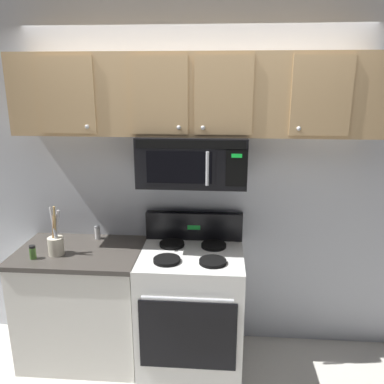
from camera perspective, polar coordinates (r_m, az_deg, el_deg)
The scene contains 8 objects.
back_wall at distance 3.12m, azimuth 0.42°, elevation 1.50°, with size 5.20×0.10×2.70m, color silver.
stove_range at distance 3.13m, azimuth -0.10°, elevation -16.08°, with size 0.76×0.69×1.12m.
over_range_microwave at distance 2.82m, azimuth 0.07°, elevation 4.68°, with size 0.76×0.43×0.35m.
upper_cabinets at distance 2.80m, azimuth 0.13°, elevation 13.86°, with size 2.50×0.36×0.55m.
counter_segment at distance 3.31m, azimuth -15.30°, elevation -15.14°, with size 0.93×0.65×0.90m.
utensil_crock_cream at distance 3.04m, azimuth -19.05°, elevation -6.88°, with size 0.11×0.11×0.37m.
salt_shaker at distance 3.25m, azimuth -13.46°, elevation -5.71°, with size 0.04×0.04×0.10m.
spice_jar at distance 3.04m, azimuth -21.98°, elevation -8.05°, with size 0.05×0.05×0.10m.
Camera 1 is at (0.21, -2.22, 2.12)m, focal length 37.01 mm.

